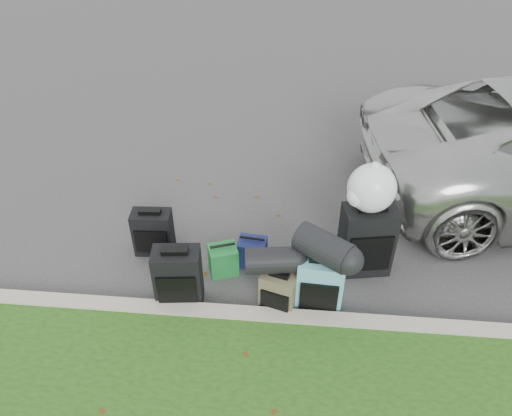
# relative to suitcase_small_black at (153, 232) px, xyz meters

# --- Properties ---
(ground) EXTENTS (120.00, 120.00, 0.00)m
(ground) POSITION_rel_suitcase_small_black_xyz_m (1.28, 0.01, -0.28)
(ground) COLOR #383535
(ground) RESTS_ON ground
(curb) EXTENTS (120.00, 0.18, 0.15)m
(curb) POSITION_rel_suitcase_small_black_xyz_m (1.28, -0.99, -0.21)
(curb) COLOR #9E937F
(curb) RESTS_ON ground
(suitcase_small_black) EXTENTS (0.46, 0.27, 0.56)m
(suitcase_small_black) POSITION_rel_suitcase_small_black_xyz_m (0.00, 0.00, 0.00)
(suitcase_small_black) COLOR black
(suitcase_small_black) RESTS_ON ground
(suitcase_large_black_left) EXTENTS (0.51, 0.34, 0.69)m
(suitcase_large_black_left) POSITION_rel_suitcase_small_black_xyz_m (0.46, -0.75, 0.06)
(suitcase_large_black_left) COLOR black
(suitcase_large_black_left) RESTS_ON ground
(suitcase_olive) EXTENTS (0.41, 0.32, 0.49)m
(suitcase_olive) POSITION_rel_suitcase_small_black_xyz_m (1.50, -0.79, -0.03)
(suitcase_olive) COLOR #44402B
(suitcase_olive) RESTS_ON ground
(suitcase_teal) EXTENTS (0.47, 0.30, 0.66)m
(suitcase_teal) POSITION_rel_suitcase_small_black_xyz_m (1.91, -0.71, 0.05)
(suitcase_teal) COLOR teal
(suitcase_teal) RESTS_ON ground
(suitcase_large_black_right) EXTENTS (0.61, 0.43, 0.84)m
(suitcase_large_black_right) POSITION_rel_suitcase_small_black_xyz_m (2.42, -0.08, 0.14)
(suitcase_large_black_right) COLOR black
(suitcase_large_black_right) RESTS_ON ground
(tote_green) EXTENTS (0.37, 0.33, 0.35)m
(tote_green) POSITION_rel_suitcase_small_black_xyz_m (0.86, -0.28, -0.11)
(tote_green) COLOR #19742D
(tote_green) RESTS_ON ground
(tote_navy) EXTENTS (0.34, 0.28, 0.33)m
(tote_navy) POSITION_rel_suitcase_small_black_xyz_m (1.17, -0.11, -0.11)
(tote_navy) COLOR #161D4F
(tote_navy) RESTS_ON ground
(duffel_left) EXTENTS (0.53, 0.33, 0.27)m
(duffel_left) POSITION_rel_suitcase_small_black_xyz_m (1.40, -0.72, 0.35)
(duffel_left) COLOR black
(duffel_left) RESTS_ON suitcase_olive
(duffel_right) EXTENTS (0.63, 0.57, 0.31)m
(duffel_right) POSITION_rel_suitcase_small_black_xyz_m (1.91, -0.69, 0.53)
(duffel_right) COLOR black
(duffel_right) RESTS_ON suitcase_teal
(trash_bag) EXTENTS (0.50, 0.50, 0.50)m
(trash_bag) POSITION_rel_suitcase_small_black_xyz_m (2.39, -0.06, 0.81)
(trash_bag) COLOR white
(trash_bag) RESTS_ON suitcase_large_black_right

